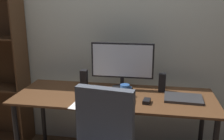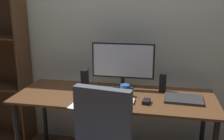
% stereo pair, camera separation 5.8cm
% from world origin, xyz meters
% --- Properties ---
extents(back_wall, '(6.40, 0.10, 2.60)m').
position_xyz_m(back_wall, '(0.00, 0.50, 1.30)').
color(back_wall, beige).
rests_on(back_wall, ground).
extents(desk, '(1.78, 0.66, 0.74)m').
position_xyz_m(desk, '(0.00, 0.00, 0.66)').
color(desk, '#56351E').
rests_on(desk, ground).
extents(monitor, '(0.59, 0.20, 0.45)m').
position_xyz_m(monitor, '(0.05, 0.19, 1.00)').
color(monitor, black).
rests_on(monitor, desk).
extents(keyboard, '(0.29, 0.12, 0.02)m').
position_xyz_m(keyboard, '(0.05, -0.13, 0.75)').
color(keyboard, '#B7BABC').
rests_on(keyboard, desk).
extents(mouse, '(0.07, 0.10, 0.03)m').
position_xyz_m(mouse, '(0.29, -0.13, 0.76)').
color(mouse, black).
rests_on(mouse, desk).
extents(coffee_mug, '(0.10, 0.08, 0.11)m').
position_xyz_m(coffee_mug, '(0.10, -0.00, 0.79)').
color(coffee_mug, '#285193').
rests_on(coffee_mug, desk).
extents(laptop, '(0.33, 0.25, 0.02)m').
position_xyz_m(laptop, '(0.60, 0.00, 0.75)').
color(laptop, '#2D2D30').
rests_on(laptop, desk).
extents(speaker_left, '(0.06, 0.07, 0.17)m').
position_xyz_m(speaker_left, '(-0.33, 0.18, 0.82)').
color(speaker_left, black).
rests_on(speaker_left, desk).
extents(speaker_right, '(0.06, 0.07, 0.17)m').
position_xyz_m(speaker_right, '(0.42, 0.18, 0.82)').
color(speaker_right, black).
rests_on(speaker_right, desk).
extents(paper_sheet, '(0.24, 0.32, 0.00)m').
position_xyz_m(paper_sheet, '(-0.20, -0.22, 0.74)').
color(paper_sheet, white).
rests_on(paper_sheet, desk).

